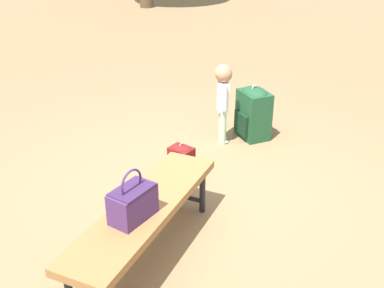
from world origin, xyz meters
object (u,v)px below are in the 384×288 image
at_px(handbag, 133,202).
at_px(child_standing, 223,92).
at_px(park_bench, 145,212).
at_px(backpack_large, 253,111).
at_px(backpack_small, 181,161).

relative_size(handbag, child_standing, 0.42).
bearing_deg(child_standing, park_bench, -169.71).
xyz_separation_m(park_bench, handbag, (-0.16, -0.02, 0.18)).
height_order(park_bench, handbag, handbag).
bearing_deg(backpack_large, backpack_small, 168.63).
xyz_separation_m(handbag, backpack_large, (2.45, 0.14, -0.27)).
xyz_separation_m(park_bench, backpack_large, (2.29, 0.12, -0.09)).
distance_m(handbag, backpack_small, 1.38).
relative_size(child_standing, backpack_small, 2.41).
relative_size(child_standing, backpack_large, 1.43).
xyz_separation_m(child_standing, backpack_large, (0.29, -0.24, -0.28)).
bearing_deg(backpack_small, child_standing, 0.27).
xyz_separation_m(park_bench, child_standing, (1.99, 0.36, 0.19)).
distance_m(backpack_large, backpack_small, 1.21).
relative_size(park_bench, handbag, 4.42).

